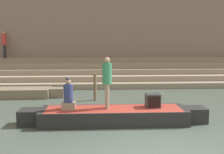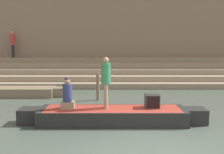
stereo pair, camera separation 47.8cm
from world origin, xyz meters
The scene contains 9 objects.
ground_plane centered at (0.00, 0.00, 0.00)m, with size 120.00×120.00×0.00m, color #47544C.
ghat_steps centered at (0.00, 10.35, 0.59)m, with size 36.00×3.64×1.60m.
back_wall centered at (0.00, 12.28, 4.17)m, with size 34.20×1.28×8.40m.
rowboat_main centered at (-1.32, 1.98, 0.27)m, with size 6.28×1.32×0.51m.
person_standing centered at (-1.54, 2.02, 1.51)m, with size 0.31×0.31×1.72m.
person_rowing centered at (-2.82, 1.96, 0.95)m, with size 0.44×0.34×1.08m.
tv_set centered at (0.03, 2.10, 0.74)m, with size 0.48×0.43×0.46m.
mooring_post centered at (-1.99, 5.42, 0.63)m, with size 0.15×0.15×1.26m, color brown.
person_on_steps centered at (-8.09, 11.32, 2.64)m, with size 0.31×0.31×1.78m.
Camera 1 is at (-1.81, -6.57, 2.79)m, focal length 42.00 mm.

